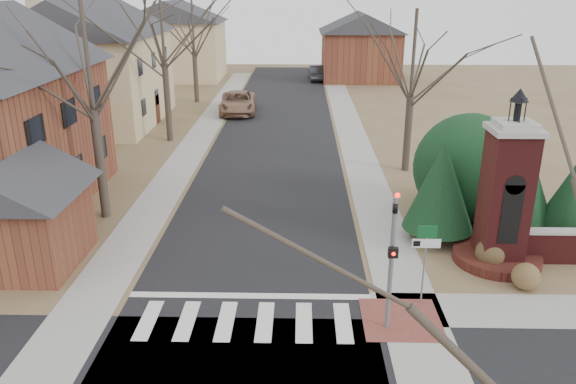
{
  "coord_description": "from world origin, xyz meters",
  "views": [
    {
      "loc": [
        1.65,
        -13.93,
        9.73
      ],
      "look_at": [
        1.19,
        6.0,
        2.33
      ],
      "focal_mm": 35.0,
      "sensor_mm": 36.0,
      "label": 1
    }
  ],
  "objects_px": {
    "sign_post": "(426,249)",
    "pickup_truck": "(238,102)",
    "traffic_signal_pole": "(392,251)",
    "brick_gate_monument": "(504,208)",
    "distant_car": "(317,72)"
  },
  "relations": [
    {
      "from": "pickup_truck",
      "to": "brick_gate_monument",
      "type": "bearing_deg",
      "value": -67.94
    },
    {
      "from": "sign_post",
      "to": "brick_gate_monument",
      "type": "relative_size",
      "value": 0.42
    },
    {
      "from": "traffic_signal_pole",
      "to": "distant_car",
      "type": "xyz_separation_m",
      "value": [
        -0.9,
        46.78,
        -1.78
      ]
    },
    {
      "from": "sign_post",
      "to": "pickup_truck",
      "type": "distance_m",
      "value": 30.02
    },
    {
      "from": "traffic_signal_pole",
      "to": "brick_gate_monument",
      "type": "bearing_deg",
      "value": 43.24
    },
    {
      "from": "traffic_signal_pole",
      "to": "distant_car",
      "type": "distance_m",
      "value": 46.82
    },
    {
      "from": "distant_car",
      "to": "sign_post",
      "type": "bearing_deg",
      "value": 89.29
    },
    {
      "from": "sign_post",
      "to": "distant_car",
      "type": "xyz_separation_m",
      "value": [
        -2.19,
        45.36,
        -1.14
      ]
    },
    {
      "from": "brick_gate_monument",
      "to": "distant_car",
      "type": "height_order",
      "value": "brick_gate_monument"
    },
    {
      "from": "traffic_signal_pole",
      "to": "pickup_truck",
      "type": "distance_m",
      "value": 31.05
    },
    {
      "from": "sign_post",
      "to": "brick_gate_monument",
      "type": "xyz_separation_m",
      "value": [
        3.41,
        3.01,
        0.22
      ]
    },
    {
      "from": "pickup_truck",
      "to": "distant_car",
      "type": "bearing_deg",
      "value": 64.13
    },
    {
      "from": "traffic_signal_pole",
      "to": "distant_car",
      "type": "bearing_deg",
      "value": 91.1
    },
    {
      "from": "sign_post",
      "to": "pickup_truck",
      "type": "relative_size",
      "value": 0.46
    },
    {
      "from": "distant_car",
      "to": "brick_gate_monument",
      "type": "bearing_deg",
      "value": 94.06
    }
  ]
}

